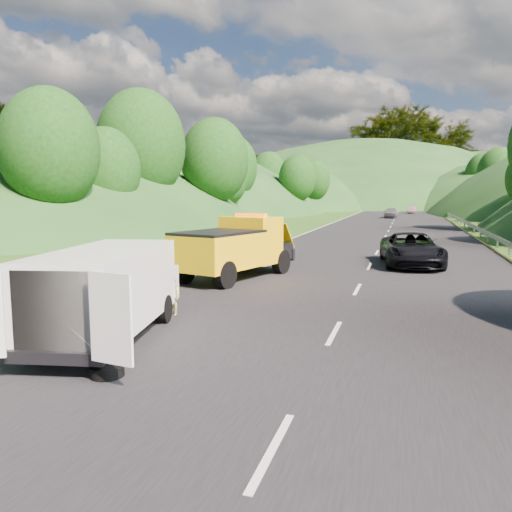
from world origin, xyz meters
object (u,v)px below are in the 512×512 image
(white_van, at_px, (109,288))
(suitcase, at_px, (109,291))
(tow_truck, at_px, (236,247))
(woman, at_px, (148,300))
(passing_suv, at_px, (411,266))
(spare_tire, at_px, (107,377))
(child, at_px, (172,315))
(worker, at_px, (91,359))

(white_van, height_order, suitcase, white_van)
(tow_truck, distance_m, woman, 5.26)
(passing_suv, bearing_deg, tow_truck, -147.04)
(white_van, distance_m, suitcase, 4.86)
(white_van, xyz_separation_m, passing_suv, (7.01, 14.94, -1.24))
(passing_suv, bearing_deg, white_van, -122.04)
(spare_tire, bearing_deg, white_van, 121.67)
(woman, bearing_deg, suitcase, 77.98)
(tow_truck, height_order, white_van, tow_truck)
(child, relative_size, suitcase, 2.10)
(spare_tire, relative_size, passing_suv, 0.11)
(passing_suv, bearing_deg, child, -125.00)
(child, bearing_deg, white_van, -72.54)
(tow_truck, height_order, spare_tire, tow_truck)
(worker, bearing_deg, woman, 105.99)
(white_van, bearing_deg, suitcase, 112.02)
(spare_tire, bearing_deg, woman, 112.83)
(worker, distance_m, spare_tire, 1.22)
(worker, distance_m, passing_suv, 17.64)
(suitcase, bearing_deg, spare_tire, -57.15)
(worker, relative_size, passing_suv, 0.28)
(tow_truck, height_order, worker, tow_truck)
(white_van, bearing_deg, woman, 96.11)
(tow_truck, relative_size, spare_tire, 10.00)
(worker, relative_size, suitcase, 3.01)
(white_van, relative_size, suitcase, 12.45)
(woman, distance_m, suitcase, 1.34)
(worker, bearing_deg, spare_tire, -42.86)
(woman, bearing_deg, spare_tire, 179.37)
(tow_truck, xyz_separation_m, white_van, (-0.05, -9.13, -0.05))
(white_van, bearing_deg, worker, -83.58)
(woman, bearing_deg, worker, 174.22)
(suitcase, distance_m, passing_suv, 14.61)
(child, height_order, worker, worker)
(child, relative_size, worker, 0.70)
(child, xyz_separation_m, passing_suv, (6.63, 12.40, 0.00))
(child, height_order, passing_suv, passing_suv)
(tow_truck, distance_m, worker, 10.65)
(child, xyz_separation_m, worker, (0.08, -3.98, 0.00))
(suitcase, height_order, passing_suv, passing_suv)
(woman, height_order, spare_tire, woman)
(white_van, distance_m, spare_tire, 2.91)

